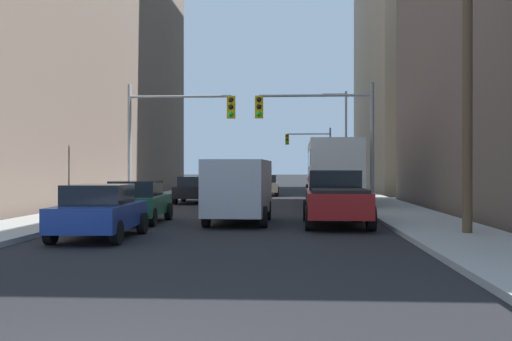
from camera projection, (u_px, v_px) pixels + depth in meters
sidewalk_left at (198, 189)px, 55.79m from camera, size 3.01×160.00×0.15m
sidewalk_right at (344, 189)px, 54.99m from camera, size 3.01×160.00×0.15m
city_bus at (332, 169)px, 33.35m from camera, size 2.67×11.53×3.40m
pickup_truck_red at (336, 198)px, 20.90m from camera, size 2.20×5.43×1.90m
cargo_van_silver at (239, 187)px, 21.78m from camera, size 2.16×5.27×2.26m
sedan_blue at (100, 211)px, 16.86m from camera, size 1.95×4.26×1.52m
sedan_green at (137, 202)px, 21.82m from camera, size 1.95×4.26×1.52m
sedan_black at (194, 190)px, 34.57m from camera, size 1.95×4.21×1.52m
sedan_beige at (265, 185)px, 43.65m from camera, size 1.96×4.26×1.52m
sedan_white at (231, 182)px, 52.94m from camera, size 1.95×4.21×1.52m
traffic_signal_near_left at (176, 124)px, 28.89m from camera, size 5.17×0.44×6.00m
traffic_signal_near_right at (320, 123)px, 28.48m from camera, size 5.58×0.44×6.00m
traffic_signal_far_right at (310, 147)px, 59.91m from camera, size 4.52×0.44×6.00m
utility_pole_right at (467, 67)px, 17.10m from camera, size 2.20×0.28×9.10m
street_lamp_right at (342, 133)px, 43.33m from camera, size 2.02×0.32×7.50m
building_left_mid_office at (75, 38)px, 50.41m from camera, size 14.24×22.53×25.66m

